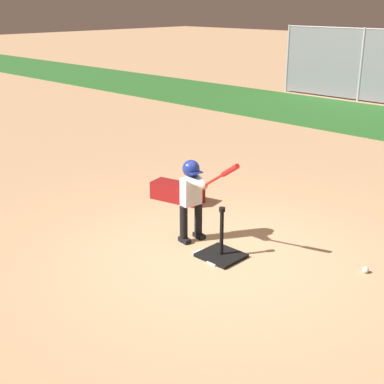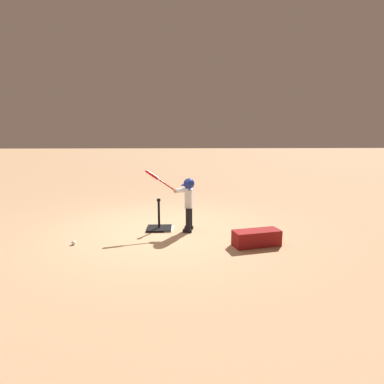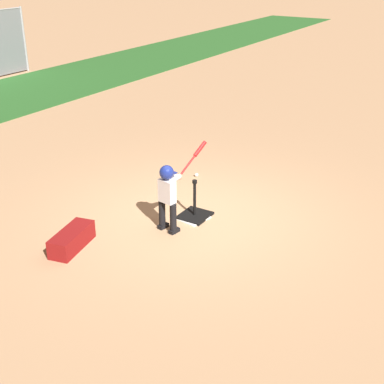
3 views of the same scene
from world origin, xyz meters
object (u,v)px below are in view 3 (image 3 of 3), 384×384
Objects in this scene: baseball at (197,175)px; equipment_bag at (72,239)px; batting_tee at (195,213)px; batter_child at (169,189)px.

equipment_bag is (-3.28, 0.16, 0.10)m from baseball.
batter_child is at bearing 169.90° from batting_tee.
baseball is at bearing 30.02° from batting_tee.
baseball is 3.29m from equipment_bag.
batting_tee is 1.71m from baseball.
batting_tee reaches higher than baseball.
batter_child is 2.29m from baseball.
batter_child is 1.50× the size of equipment_bag.
batter_child is (-0.58, 0.10, 0.63)m from batting_tee.
batting_tee is at bearing -41.91° from equipment_bag.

